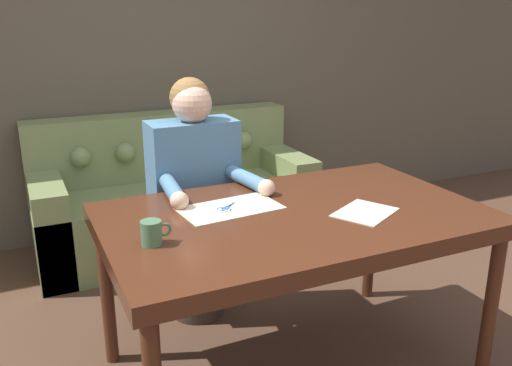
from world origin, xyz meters
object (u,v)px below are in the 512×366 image
Objects in this scene: mug at (152,233)px; scissors at (228,207)px; dining_table at (294,227)px; couch at (174,200)px; person at (195,201)px.

scissors is at bearing 31.55° from mug.
scissors reaches higher than dining_table.
scissors is at bearing -96.72° from couch.
person reaches higher than mug.
couch is at bearing 71.62° from mug.
couch is 1.85m from mug.
person reaches higher than couch.
person is at bearing -99.47° from couch.
dining_table is at bearing -71.13° from person.
mug is at bearing -118.98° from person.
person is at bearing 61.02° from mug.
person is 0.85m from mug.
dining_table is 1.67m from couch.
dining_table is 1.24× the size of person.
couch is (-0.06, 1.62, -0.39)m from dining_table.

